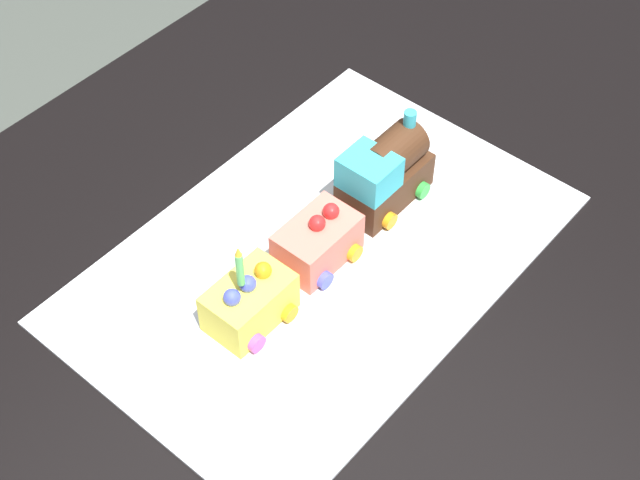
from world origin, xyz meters
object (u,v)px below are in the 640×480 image
object	(u,v)px
cake_car_flatbed_lemon	(249,302)
cake_car_tanker_coral	(318,242)
cake_locomotive	(385,173)
birthday_candle	(240,266)
dining_table	(368,284)

from	to	relation	value
cake_car_flatbed_lemon	cake_car_tanker_coral	bearing A→B (deg)	180.00
cake_car_flatbed_lemon	cake_locomotive	bearing A→B (deg)	180.00
cake_car_tanker_coral	birthday_candle	xyz separation A→B (m)	(0.13, 0.00, 0.07)
dining_table	cake_locomotive	world-z (taller)	cake_locomotive
cake_car_tanker_coral	birthday_candle	distance (m)	0.15
cake_car_tanker_coral	birthday_candle	size ratio (longest dim) A/B	1.68
dining_table	cake_car_tanker_coral	xyz separation A→B (m)	(0.08, -0.02, 0.14)
cake_locomotive	cake_car_tanker_coral	xyz separation A→B (m)	(0.13, -0.00, -0.02)
dining_table	cake_car_tanker_coral	world-z (taller)	cake_car_tanker_coral
dining_table	birthday_candle	bearing A→B (deg)	-6.00
dining_table	cake_car_flatbed_lemon	xyz separation A→B (m)	(0.20, -0.02, 0.14)
cake_locomotive	cake_car_tanker_coral	bearing A→B (deg)	-0.00
cake_car_tanker_coral	cake_car_flatbed_lemon	size ratio (longest dim) A/B	1.00
cake_car_tanker_coral	dining_table	bearing A→B (deg)	164.55
cake_car_tanker_coral	cake_car_flatbed_lemon	world-z (taller)	same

